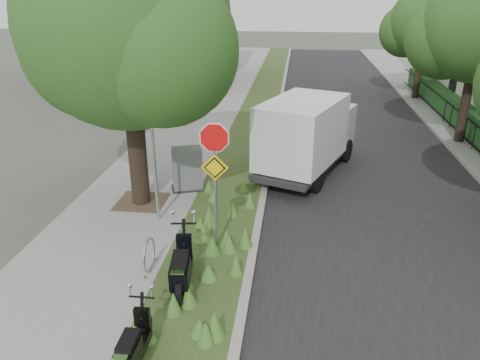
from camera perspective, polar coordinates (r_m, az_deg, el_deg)
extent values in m
plane|color=#4C5147|center=(10.93, 4.00, -10.55)|extent=(120.00, 120.00, 0.00)
cube|color=gray|center=(20.57, -6.33, 5.77)|extent=(3.50, 60.00, 0.12)
cube|color=#2E441D|center=(20.13, 1.35, 5.52)|extent=(2.00, 60.00, 0.12)
cube|color=#9E9991|center=(20.06, 4.21, 5.42)|extent=(0.20, 60.00, 0.13)
cube|color=black|center=(20.23, 14.18, 4.76)|extent=(7.00, 60.00, 0.01)
cube|color=#9E9991|center=(20.96, 23.74, 4.30)|extent=(0.20, 60.00, 0.13)
cylinder|color=black|center=(13.23, -12.66, 6.21)|extent=(0.52, 0.52, 4.48)
sphere|color=#29501A|center=(12.75, -13.74, 18.01)|extent=(5.40, 5.40, 5.40)
sphere|color=#29501A|center=(14.02, -17.16, 15.24)|extent=(4.05, 4.05, 4.05)
sphere|color=#29501A|center=(11.83, -9.54, 15.37)|extent=(3.78, 3.78, 3.78)
cube|color=#473828|center=(14.00, -11.89, -2.59)|extent=(1.40, 1.40, 0.01)
cylinder|color=#A5A8AD|center=(12.14, -10.50, 3.74)|extent=(0.08, 0.08, 4.00)
torus|color=#A5A8AD|center=(10.60, -11.03, -8.91)|extent=(0.05, 0.77, 0.77)
cube|color=#A5A8AD|center=(10.51, -11.47, -11.60)|extent=(0.06, 0.06, 0.04)
cube|color=#A5A8AD|center=(11.08, -10.33, -9.55)|extent=(0.06, 0.06, 0.04)
cylinder|color=#A5A8AD|center=(10.82, -3.01, -1.12)|extent=(0.07, 0.07, 3.00)
cylinder|color=red|center=(10.36, -3.17, 5.16)|extent=(0.86, 0.03, 0.86)
cylinder|color=white|center=(10.37, -3.16, 5.18)|extent=(0.94, 0.02, 0.94)
cube|color=yellow|center=(10.59, -3.09, 1.54)|extent=(0.64, 0.03, 0.64)
cube|color=black|center=(20.92, 26.01, 6.77)|extent=(0.04, 24.00, 0.04)
cube|color=black|center=(21.12, 25.64, 4.69)|extent=(0.04, 24.00, 0.04)
cylinder|color=black|center=(21.03, 25.80, 5.59)|extent=(0.03, 0.03, 1.00)
cube|color=maroon|center=(32.74, -11.19, 18.75)|extent=(9.00, 10.00, 8.00)
cylinder|color=black|center=(20.63, 25.98, 9.65)|extent=(0.36, 0.36, 4.03)
sphere|color=#29501A|center=(20.32, 27.19, 16.35)|extent=(4.20, 4.20, 4.20)
sphere|color=#29501A|center=(20.67, 23.83, 15.48)|extent=(3.15, 3.15, 3.15)
cylinder|color=black|center=(28.24, 21.04, 12.95)|extent=(0.36, 0.36, 3.64)
sphere|color=#29501A|center=(28.01, 21.69, 17.38)|extent=(3.80, 3.80, 3.80)
sphere|color=#29501A|center=(28.41, 19.54, 16.75)|extent=(2.85, 2.85, 2.85)
sphere|color=#29501A|center=(27.77, 23.38, 16.32)|extent=(2.66, 2.66, 2.66)
cylinder|color=black|center=(8.87, -11.41, -17.29)|extent=(0.11, 0.45, 0.45)
cube|color=black|center=(8.45, -12.63, -19.65)|extent=(0.30, 0.99, 0.16)
cube|color=black|center=(8.10, -13.46, -19.95)|extent=(0.32, 0.56, 0.34)
cube|color=black|center=(7.99, -13.51, -18.56)|extent=(0.26, 0.52, 0.10)
cylinder|color=black|center=(10.63, -6.65, -9.21)|extent=(0.20, 0.56, 0.54)
cylinder|color=black|center=(9.56, -7.39, -13.30)|extent=(0.20, 0.56, 0.54)
cube|color=black|center=(10.03, -7.03, -11.21)|extent=(0.51, 1.24, 0.19)
cube|color=black|center=(9.59, -7.32, -11.18)|extent=(0.46, 0.72, 0.42)
cube|color=black|center=(9.49, -7.37, -9.64)|extent=(0.40, 0.66, 0.13)
cube|color=#262628|center=(16.14, 8.05, 2.45)|extent=(3.50, 5.21, 0.17)
cube|color=#B7BABC|center=(17.60, 10.40, 6.69)|extent=(2.23, 1.89, 1.47)
cube|color=white|center=(15.33, 7.60, 5.92)|extent=(3.17, 3.99, 2.02)
cube|color=#262628|center=(14.66, -6.34, -0.96)|extent=(1.16, 0.95, 0.04)
cube|color=slate|center=(14.42, -6.45, 1.38)|extent=(1.02, 0.81, 1.33)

